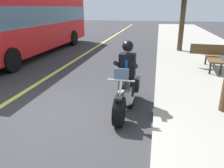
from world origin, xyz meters
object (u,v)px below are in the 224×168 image
object	(u,v)px
bench_sidewalk	(214,55)
bus_near	(29,20)
rider_main	(127,69)
motorcycle_main	(126,93)

from	to	relation	value
bench_sidewalk	bus_near	bearing A→B (deg)	-102.01
bus_near	rider_main	bearing A→B (deg)	46.61
motorcycle_main	bench_sidewalk	world-z (taller)	motorcycle_main
motorcycle_main	rider_main	world-z (taller)	rider_main
bus_near	bench_sidewalk	world-z (taller)	bus_near
bus_near	bench_sidewalk	bearing A→B (deg)	77.99
rider_main	bus_near	world-z (taller)	bus_near
bus_near	bench_sidewalk	xyz separation A→B (m)	(1.94, 9.13, -1.16)
motorcycle_main	rider_main	size ratio (longest dim) A/B	1.27
motorcycle_main	rider_main	xyz separation A→B (m)	(-0.19, 0.00, 0.58)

